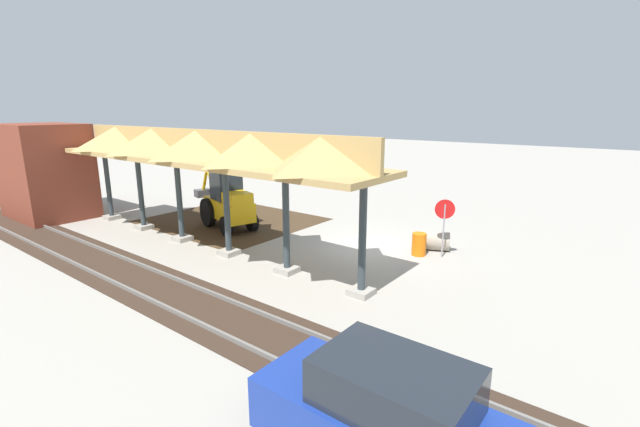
# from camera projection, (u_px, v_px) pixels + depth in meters

# --- Properties ---
(ground_plane) EXTENTS (120.00, 120.00, 0.00)m
(ground_plane) POSITION_uv_depth(u_px,v_px,m) (370.00, 247.00, 18.00)
(ground_plane) COLOR #9E998E
(dirt_work_zone) EXTENTS (8.14, 7.00, 0.01)m
(dirt_work_zone) POSITION_uv_depth(u_px,v_px,m) (231.00, 220.00, 22.37)
(dirt_work_zone) COLOR #42301E
(dirt_work_zone) RESTS_ON ground
(platform_canopy) EXTENTS (16.78, 3.20, 4.90)m
(platform_canopy) POSITION_uv_depth(u_px,v_px,m) (198.00, 148.00, 17.05)
(platform_canopy) COLOR #9E998E
(platform_canopy) RESTS_ON ground
(rail_tracks) EXTENTS (60.00, 2.58, 0.15)m
(rail_tracks) POSITION_uv_depth(u_px,v_px,m) (224.00, 317.00, 11.94)
(rail_tracks) COLOR slate
(rail_tracks) RESTS_ON ground
(stop_sign) EXTENTS (0.68, 0.39, 2.32)m
(stop_sign) POSITION_uv_depth(u_px,v_px,m) (444.00, 216.00, 16.42)
(stop_sign) COLOR gray
(stop_sign) RESTS_ON ground
(backhoe) EXTENTS (5.38, 2.64, 2.82)m
(backhoe) POSITION_uv_depth(u_px,v_px,m) (227.00, 202.00, 20.77)
(backhoe) COLOR #EAB214
(backhoe) RESTS_ON ground
(dirt_mound) EXTENTS (5.05, 5.05, 1.30)m
(dirt_mound) POSITION_uv_depth(u_px,v_px,m) (233.00, 214.00, 23.80)
(dirt_mound) COLOR #42301E
(dirt_mound) RESTS_ON ground
(concrete_pipe) EXTENTS (1.49, 1.25, 0.79)m
(concrete_pipe) POSITION_uv_depth(u_px,v_px,m) (433.00, 240.00, 17.63)
(concrete_pipe) COLOR #9E9384
(concrete_pipe) RESTS_ON ground
(brick_utility_building) EXTENTS (4.63, 3.34, 4.93)m
(brick_utility_building) POSITION_uv_depth(u_px,v_px,m) (46.00, 171.00, 22.70)
(brick_utility_building) COLOR brown
(brick_utility_building) RESTS_ON ground
(distant_parked_car) EXTENTS (4.20, 1.76, 1.98)m
(distant_parked_car) POSITION_uv_depth(u_px,v_px,m) (384.00, 417.00, 6.69)
(distant_parked_car) COLOR navy
(distant_parked_car) RESTS_ON ground
(traffic_barrel) EXTENTS (0.56, 0.56, 0.90)m
(traffic_barrel) POSITION_uv_depth(u_px,v_px,m) (419.00, 244.00, 16.96)
(traffic_barrel) COLOR orange
(traffic_barrel) RESTS_ON ground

